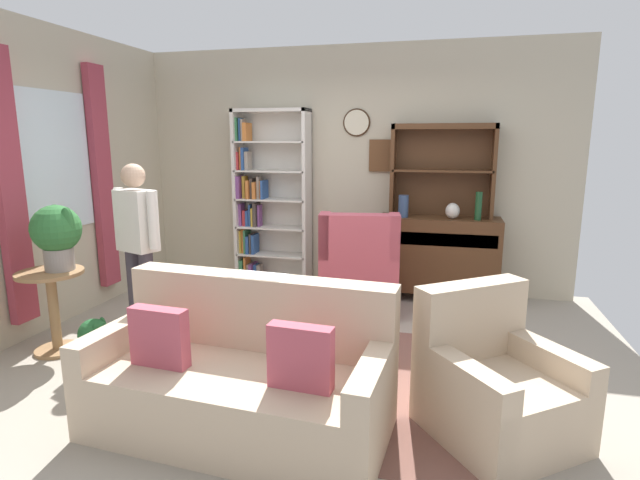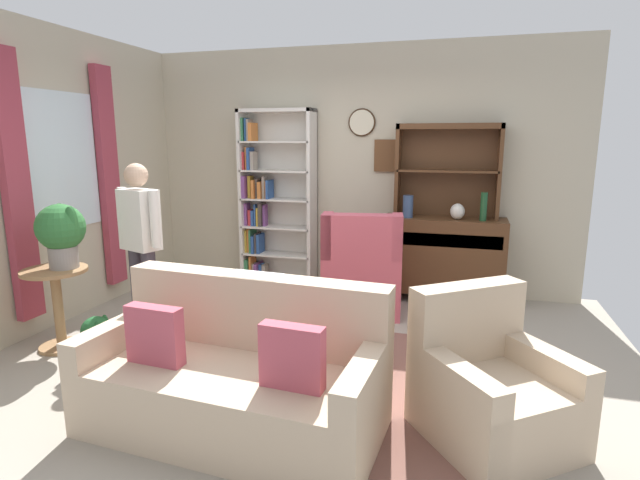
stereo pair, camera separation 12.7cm
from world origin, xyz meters
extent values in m
cube|color=#9E9384|center=(0.00, 0.00, -0.01)|extent=(5.40, 4.60, 0.02)
cube|color=#BCB299|center=(0.00, 2.13, 1.40)|extent=(5.00, 0.06, 2.80)
cylinder|color=beige|center=(0.05, 2.08, 1.94)|extent=(0.28, 0.03, 0.28)
torus|color=#382314|center=(0.05, 2.08, 1.94)|extent=(0.31, 0.02, 0.31)
cube|color=brown|center=(0.35, 2.08, 1.57)|extent=(0.28, 0.03, 0.36)
cube|color=#BCB299|center=(-2.53, 0.00, 1.40)|extent=(0.06, 4.20, 2.80)
cube|color=silver|center=(-2.49, 0.30, 1.55)|extent=(0.02, 0.90, 1.30)
cube|color=#9E3847|center=(-2.44, -0.28, 1.35)|extent=(0.08, 0.24, 2.30)
cube|color=#9E3847|center=(-2.44, 0.88, 1.35)|extent=(0.08, 0.24, 2.30)
cube|color=brown|center=(0.20, -0.30, 0.00)|extent=(2.59, 2.06, 0.01)
cube|color=silver|center=(-1.35, 1.93, 1.05)|extent=(0.04, 0.30, 2.10)
cube|color=silver|center=(-0.49, 1.93, 1.05)|extent=(0.04, 0.30, 2.10)
cube|color=silver|center=(-0.92, 1.93, 2.08)|extent=(0.90, 0.30, 0.04)
cube|color=silver|center=(-0.92, 1.93, 0.02)|extent=(0.90, 0.30, 0.04)
cube|color=silver|center=(-0.92, 2.07, 1.05)|extent=(0.90, 0.01, 2.10)
cube|color=silver|center=(-0.92, 1.93, 0.38)|extent=(0.86, 0.30, 0.02)
cube|color=#337247|center=(-1.31, 1.91, 0.18)|extent=(0.04, 0.21, 0.25)
cube|color=#CC7233|center=(-1.26, 1.91, 0.20)|extent=(0.03, 0.18, 0.29)
cube|color=gray|center=(-1.23, 1.91, 0.15)|extent=(0.04, 0.14, 0.20)
cube|color=#723F7F|center=(-1.19, 1.91, 0.15)|extent=(0.03, 0.23, 0.20)
cube|color=#284C8C|center=(-1.14, 1.91, 0.15)|extent=(0.04, 0.12, 0.19)
cube|color=gray|center=(-1.10, 1.91, 0.15)|extent=(0.04, 0.12, 0.19)
cube|color=silver|center=(-0.92, 1.93, 0.71)|extent=(0.86, 0.30, 0.02)
cube|color=gold|center=(-1.32, 1.91, 0.53)|extent=(0.02, 0.14, 0.28)
cube|color=#CC7233|center=(-1.29, 1.91, 0.53)|extent=(0.04, 0.11, 0.29)
cube|color=#337247|center=(-1.25, 1.91, 0.53)|extent=(0.02, 0.20, 0.29)
cube|color=#284C8C|center=(-1.22, 1.91, 0.49)|extent=(0.03, 0.22, 0.21)
cube|color=#3F3833|center=(-1.19, 1.91, 0.51)|extent=(0.02, 0.18, 0.24)
cube|color=#284C8C|center=(-1.15, 1.91, 0.50)|extent=(0.03, 0.19, 0.23)
cube|color=silver|center=(-0.92, 1.93, 1.05)|extent=(0.86, 0.30, 0.02)
cube|color=#723F7F|center=(-1.32, 1.91, 0.86)|extent=(0.03, 0.12, 0.27)
cube|color=#B22D33|center=(-1.27, 1.91, 0.82)|extent=(0.04, 0.12, 0.19)
cube|color=#284C8C|center=(-1.23, 1.91, 0.82)|extent=(0.03, 0.13, 0.19)
cube|color=#284C8C|center=(-1.19, 1.91, 0.85)|extent=(0.02, 0.15, 0.26)
cube|color=gold|center=(-1.16, 1.91, 0.83)|extent=(0.02, 0.16, 0.22)
cube|color=#3F3833|center=(-1.12, 1.91, 0.86)|extent=(0.04, 0.17, 0.28)
cube|color=#723F7F|center=(-1.08, 1.91, 0.85)|extent=(0.03, 0.10, 0.26)
cube|color=silver|center=(-0.92, 1.93, 1.39)|extent=(0.86, 0.30, 0.02)
cube|color=#723F7F|center=(-1.31, 1.91, 1.19)|extent=(0.04, 0.24, 0.26)
cube|color=gold|center=(-1.26, 1.91, 1.19)|extent=(0.03, 0.11, 0.26)
cube|color=#B22D33|center=(-1.23, 1.91, 1.15)|extent=(0.02, 0.10, 0.19)
cube|color=#CC7233|center=(-1.19, 1.91, 1.17)|extent=(0.03, 0.23, 0.22)
cube|color=#3F3833|center=(-1.16, 1.91, 1.18)|extent=(0.03, 0.14, 0.24)
cube|color=#CC7233|center=(-1.12, 1.91, 1.16)|extent=(0.04, 0.21, 0.20)
cube|color=gray|center=(-1.08, 1.91, 1.19)|extent=(0.03, 0.11, 0.26)
cube|color=#CC7233|center=(-1.05, 1.91, 1.17)|extent=(0.02, 0.11, 0.21)
cube|color=#284C8C|center=(-1.02, 1.91, 1.17)|extent=(0.03, 0.21, 0.22)
cube|color=silver|center=(-0.92, 1.93, 1.72)|extent=(0.86, 0.30, 0.02)
cube|color=#B22D33|center=(-1.32, 1.91, 1.50)|extent=(0.02, 0.15, 0.21)
cube|color=#CC7233|center=(-1.29, 1.91, 1.53)|extent=(0.03, 0.11, 0.27)
cube|color=#284C8C|center=(-1.25, 1.91, 1.53)|extent=(0.03, 0.17, 0.26)
cube|color=gray|center=(-1.21, 1.91, 1.50)|extent=(0.04, 0.14, 0.22)
cube|color=#337247|center=(-1.32, 1.91, 1.87)|extent=(0.02, 0.17, 0.27)
cube|color=#284C8C|center=(-1.29, 1.91, 1.86)|extent=(0.02, 0.12, 0.26)
cube|color=gray|center=(-1.25, 1.91, 1.86)|extent=(0.02, 0.15, 0.25)
cube|color=#CC7233|center=(-1.21, 1.91, 1.84)|extent=(0.04, 0.20, 0.21)
cube|color=#4C2D19|center=(1.03, 1.86, 0.51)|extent=(1.30, 0.45, 0.82)
cube|color=#4C2D19|center=(0.43, 1.69, 0.05)|extent=(0.06, 0.06, 0.10)
cube|color=#4C2D19|center=(1.63, 1.69, 0.05)|extent=(0.06, 0.06, 0.10)
cube|color=#4C2D19|center=(0.43, 2.04, 0.05)|extent=(0.06, 0.06, 0.10)
cube|color=#4C2D19|center=(1.63, 2.04, 0.05)|extent=(0.06, 0.06, 0.10)
cube|color=#3D2414|center=(1.03, 1.64, 0.71)|extent=(1.20, 0.01, 0.14)
cube|color=#4C2D19|center=(0.50, 1.94, 1.42)|extent=(0.04, 0.26, 1.00)
cube|color=#4C2D19|center=(1.56, 1.94, 1.42)|extent=(0.04, 0.26, 1.00)
cube|color=#4C2D19|center=(1.03, 1.94, 1.89)|extent=(1.10, 0.26, 0.06)
cube|color=#4C2D19|center=(1.03, 1.94, 1.42)|extent=(1.06, 0.26, 0.02)
cube|color=#4C2D19|center=(1.03, 2.06, 1.42)|extent=(1.10, 0.01, 1.00)
cylinder|color=#33476B|center=(0.64, 1.78, 1.04)|extent=(0.11, 0.11, 0.24)
ellipsoid|color=beige|center=(1.16, 1.79, 1.01)|extent=(0.15, 0.15, 0.17)
cylinder|color=#194223|center=(1.42, 1.77, 1.07)|extent=(0.07, 0.07, 0.30)
cube|color=#C6AD8E|center=(-0.08, -1.09, 0.21)|extent=(1.85, 0.97, 0.42)
cube|color=#C6AD8E|center=(-0.06, -0.77, 0.66)|extent=(1.81, 0.32, 0.48)
cube|color=#C6AD8E|center=(-0.91, -1.04, 0.30)|extent=(0.20, 0.86, 0.60)
cube|color=#C6AD8E|center=(0.74, -1.15, 0.30)|extent=(0.20, 0.86, 0.60)
cube|color=#B74C5B|center=(-0.54, -1.18, 0.60)|extent=(0.37, 0.12, 0.36)
cube|color=#B74C5B|center=(0.36, -1.24, 0.60)|extent=(0.37, 0.12, 0.36)
cube|color=white|center=(-0.06, -0.77, 0.90)|extent=(0.37, 0.20, 0.00)
cube|color=#C6AD8E|center=(1.45, -0.77, 0.20)|extent=(1.07, 1.08, 0.40)
cube|color=#C6AD8E|center=(1.27, -0.53, 0.64)|extent=(0.70, 0.60, 0.48)
cube|color=#C6AD8E|center=(1.21, -0.96, 0.28)|extent=(0.59, 0.70, 0.55)
cube|color=#C6AD8E|center=(1.69, -0.58, 0.28)|extent=(0.59, 0.70, 0.55)
cube|color=#B74C5B|center=(0.24, 1.31, 0.21)|extent=(0.89, 0.91, 0.42)
cube|color=#B74C5B|center=(0.29, 1.02, 0.74)|extent=(0.80, 0.32, 0.63)
cube|color=#B74C5B|center=(0.62, 1.11, 0.83)|extent=(0.14, 0.29, 0.44)
cube|color=#B74C5B|center=(-0.06, 1.00, 0.83)|extent=(0.14, 0.29, 0.44)
cylinder|color=#997047|center=(-2.03, -0.39, 0.68)|extent=(0.52, 0.52, 0.03)
cylinder|color=#997047|center=(-2.03, -0.39, 0.33)|extent=(0.08, 0.08, 0.67)
cylinder|color=#997047|center=(-2.03, -0.39, 0.01)|extent=(0.36, 0.36, 0.03)
cylinder|color=gray|center=(-1.98, -0.33, 0.79)|extent=(0.23, 0.23, 0.18)
sphere|color=#2D6B33|center=(-1.98, -0.33, 1.04)|extent=(0.39, 0.39, 0.39)
ellipsoid|color=#2D6B33|center=(-2.07, -0.23, 1.09)|extent=(0.11, 0.07, 0.28)
ellipsoid|color=#2D6B33|center=(-1.84, -0.36, 1.09)|extent=(0.11, 0.07, 0.28)
ellipsoid|color=#2D6B33|center=(-2.06, -0.22, 1.09)|extent=(0.11, 0.07, 0.28)
ellipsoid|color=#2D6B33|center=(-1.84, -0.35, 1.09)|extent=(0.11, 0.07, 0.28)
cylinder|color=beige|center=(-1.64, -0.43, 0.06)|extent=(0.14, 0.14, 0.11)
sphere|color=#235B2D|center=(-1.64, -0.43, 0.21)|extent=(0.24, 0.24, 0.24)
ellipsoid|color=#235B2D|center=(-1.57, -0.48, 0.24)|extent=(0.07, 0.04, 0.17)
ellipsoid|color=#235B2D|center=(-1.61, -0.35, 0.24)|extent=(0.07, 0.04, 0.17)
cylinder|color=#38333D|center=(-1.54, 0.03, 0.41)|extent=(0.15, 0.15, 0.82)
cylinder|color=#38333D|center=(-1.37, -0.03, 0.41)|extent=(0.15, 0.15, 0.82)
cube|color=silver|center=(-1.46, 0.00, 1.08)|extent=(0.39, 0.30, 0.52)
sphere|color=tan|center=(-1.46, 0.00, 1.46)|extent=(0.26, 0.26, 0.20)
cylinder|color=silver|center=(-1.67, 0.07, 1.11)|extent=(0.10, 0.10, 0.48)
cylinder|color=silver|center=(-1.25, -0.08, 1.11)|extent=(0.10, 0.10, 0.48)
cube|color=#4C2D19|center=(0.14, -0.07, 0.40)|extent=(0.80, 0.50, 0.03)
cube|color=#4C2D19|center=(-0.23, -0.29, 0.20)|extent=(0.05, 0.05, 0.39)
cube|color=#4C2D19|center=(0.51, -0.29, 0.20)|extent=(0.05, 0.05, 0.39)
cube|color=#4C2D19|center=(-0.23, 0.15, 0.20)|extent=(0.05, 0.05, 0.39)
cube|color=#4C2D19|center=(0.51, 0.15, 0.20)|extent=(0.05, 0.05, 0.39)
cube|color=#3F3833|center=(0.05, -0.11, 0.43)|extent=(0.20, 0.10, 0.03)
cube|color=#B22D33|center=(0.04, -0.10, 0.46)|extent=(0.14, 0.12, 0.02)
camera|label=1|loc=(1.07, -3.66, 1.76)|focal=27.92mm
camera|label=2|loc=(1.20, -3.62, 1.76)|focal=27.92mm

